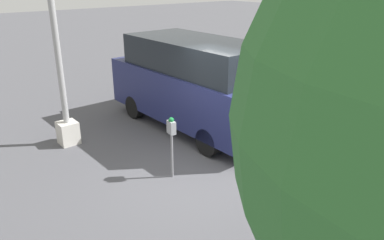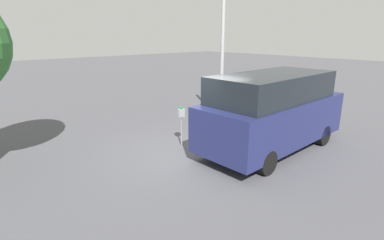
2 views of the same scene
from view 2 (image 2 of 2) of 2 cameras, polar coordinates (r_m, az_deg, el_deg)
The scene contains 4 objects.
ground_plane at distance 9.06m, azimuth -0.22°, elevation -6.20°, with size 80.00×80.00×0.00m, color #4C4C51.
parking_meter_near at distance 9.30m, azimuth -2.06°, elevation 0.57°, with size 0.21×0.14×1.29m.
lamp_post at distance 11.83m, azimuth 5.63°, elevation 6.86°, with size 0.44×0.44×5.38m.
parked_van at distance 9.21m, azimuth 15.15°, elevation 1.76°, with size 5.09×2.09×2.35m.
Camera 2 is at (-5.53, -6.31, 3.42)m, focal length 28.00 mm.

